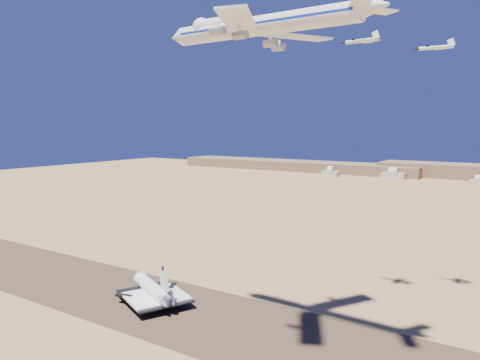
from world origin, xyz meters
The scene contains 10 objects.
ground centered at (0.00, 0.00, 0.00)m, with size 1200.00×1200.00×0.00m, color #A27848.
runway centered at (0.00, 0.00, 0.03)m, with size 600.00×50.00×0.06m, color #4C3826.
hangars centered at (-64.00, 478.43, 4.83)m, with size 200.50×29.50×30.00m.
shuttle centered at (-21.42, 0.75, 4.80)m, with size 36.66×31.40×17.86m.
carrier_747 centered at (30.95, -8.59, 97.25)m, with size 71.56×55.53×17.85m.
crew_a centered at (-14.73, -9.46, 0.85)m, with size 0.57×0.38×1.57m, color #B84F0A.
crew_b centered at (-15.13, -5.35, 0.94)m, with size 0.86×0.49×1.76m, color #B84F0A.
crew_c centered at (-12.33, -8.03, 0.93)m, with size 1.02×0.52×1.74m, color #B84F0A.
chase_jet_c centered at (44.99, 41.77, 99.16)m, with size 15.48×8.41×3.85m.
chase_jet_d centered at (67.51, 57.25, 96.89)m, with size 14.75×7.97×3.67m.
Camera 1 is at (103.79, -127.65, 68.74)m, focal length 35.00 mm.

